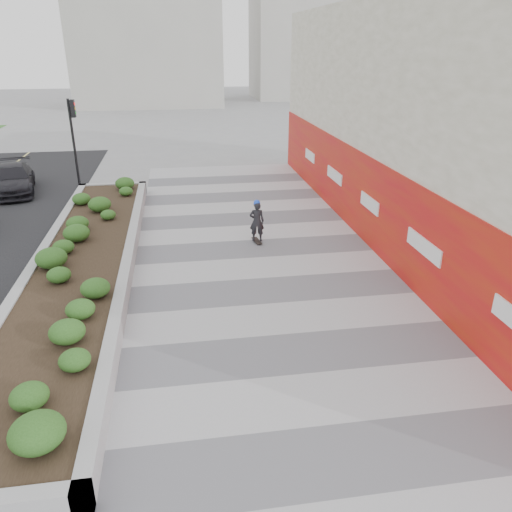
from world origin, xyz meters
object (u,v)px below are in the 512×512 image
at_px(skateboarder, 257,221).
at_px(car_dark, 13,179).
at_px(planter, 83,261).
at_px(traffic_signal_near, 74,130).

bearing_deg(skateboarder, car_dark, 133.61).
bearing_deg(planter, skateboarder, 17.30).
bearing_deg(traffic_signal_near, planter, -80.65).
bearing_deg(skateboarder, planter, -170.57).
relative_size(skateboarder, car_dark, 0.35).
xyz_separation_m(planter, traffic_signal_near, (-1.73, 10.50, 2.34)).
bearing_deg(car_dark, planter, -77.05).
height_order(planter, skateboarder, skateboarder).
relative_size(traffic_signal_near, skateboarder, 2.67).
bearing_deg(car_dark, traffic_signal_near, -2.57).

